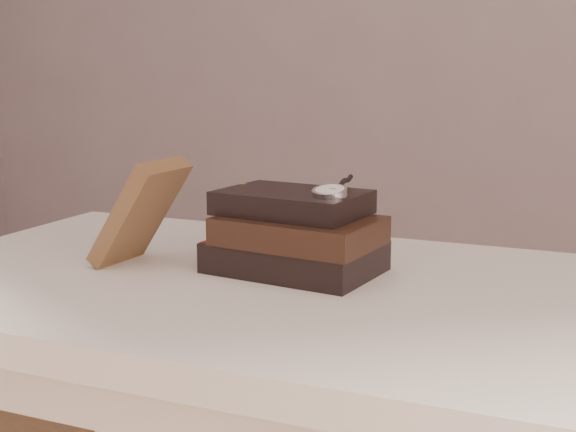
% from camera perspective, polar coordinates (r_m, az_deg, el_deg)
% --- Properties ---
extents(table, '(1.00, 0.60, 0.75)m').
position_cam_1_polar(table, '(1.04, -1.64, -9.48)').
color(table, silver).
rests_on(table, ground).
extents(book_stack, '(0.24, 0.18, 0.11)m').
position_cam_1_polar(book_stack, '(1.03, 0.57, -1.39)').
color(book_stack, black).
rests_on(book_stack, table).
extents(journal, '(0.12, 0.11, 0.15)m').
position_cam_1_polar(journal, '(1.08, -10.86, 0.28)').
color(journal, '#482F1B').
rests_on(journal, table).
extents(pocket_watch, '(0.05, 0.15, 0.02)m').
position_cam_1_polar(pocket_watch, '(0.99, 3.22, 1.89)').
color(pocket_watch, silver).
rests_on(pocket_watch, book_stack).
extents(eyeglasses, '(0.10, 0.11, 0.04)m').
position_cam_1_polar(eyeglasses, '(1.13, -1.01, 0.27)').
color(eyeglasses, silver).
rests_on(eyeglasses, book_stack).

